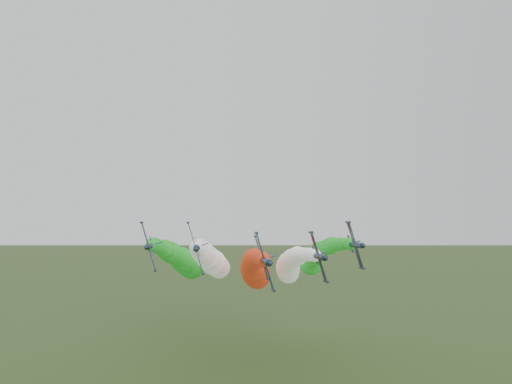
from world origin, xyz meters
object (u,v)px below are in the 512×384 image
(jet_inner_right, at_px, (290,266))
(jet_outer_right, at_px, (315,258))
(jet_lead, at_px, (255,270))
(jet_outer_left, at_px, (182,260))
(jet_inner_left, at_px, (211,260))
(jet_trail, at_px, (254,266))

(jet_inner_right, xyz_separation_m, jet_outer_right, (9.29, 6.15, 1.96))
(jet_lead, relative_size, jet_inner_right, 1.00)
(jet_lead, distance_m, jet_outer_left, 27.70)
(jet_lead, bearing_deg, jet_outer_left, 138.93)
(jet_inner_left, distance_m, jet_outer_right, 33.89)
(jet_inner_left, bearing_deg, jet_trail, 49.57)
(jet_inner_left, bearing_deg, jet_outer_left, 131.07)
(jet_outer_left, relative_size, jet_outer_right, 1.01)
(jet_lead, height_order, jet_inner_right, jet_lead)
(jet_inner_left, relative_size, jet_outer_left, 0.99)
(jet_inner_right, xyz_separation_m, jet_trail, (-9.10, 15.76, -1.10))
(jet_lead, bearing_deg, jet_inner_right, 39.13)
(jet_outer_left, height_order, jet_trail, jet_outer_left)
(jet_inner_right, height_order, jet_outer_right, jet_outer_right)
(jet_lead, xyz_separation_m, jet_outer_right, (20.98, 15.66, 2.25))
(jet_inner_left, bearing_deg, jet_lead, -33.84)
(jet_outer_right, bearing_deg, jet_trail, 152.39)
(jet_outer_right, bearing_deg, jet_lead, -143.27)
(jet_outer_left, xyz_separation_m, jet_trail, (23.43, 7.11, -2.58))
(jet_inner_right, bearing_deg, jet_outer_right, 33.49)
(jet_inner_left, relative_size, jet_trail, 1.00)
(jet_outer_left, relative_size, jet_trail, 1.01)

